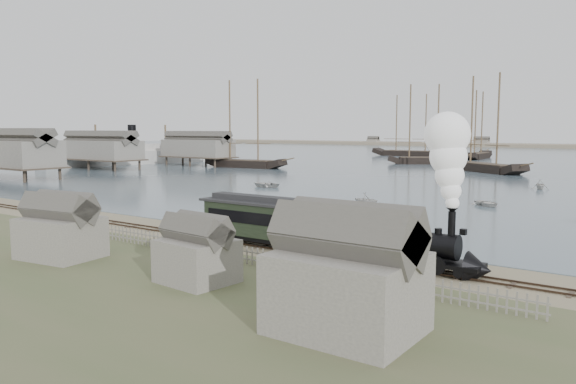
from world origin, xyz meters
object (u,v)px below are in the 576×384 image
Objects in this scene: passenger_coach at (279,221)px; steamship at (132,144)px; locomotive at (440,203)px; beached_dinghy at (215,229)px.

steamship reaches higher than passenger_coach.
locomotive reaches higher than beached_dinghy.
passenger_coach is at bearing -108.35° from beached_dinghy.
beached_dinghy is at bearing 174.71° from locomotive.
beached_dinghy is at bearing 167.01° from passenger_coach.
locomotive is at bearing -107.28° from steamship.
steamship reaches higher than beached_dinghy.
passenger_coach is at bearing 180.00° from locomotive.
beached_dinghy is 99.56m from steamship.
steamship reaches higher than locomotive.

